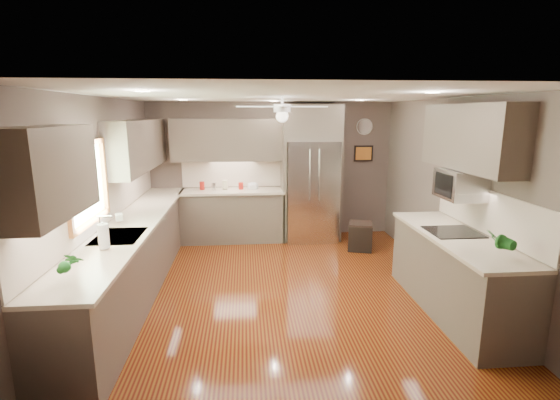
{
  "coord_description": "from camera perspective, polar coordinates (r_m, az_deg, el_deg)",
  "views": [
    {
      "loc": [
        -0.49,
        -5.04,
        2.3
      ],
      "look_at": [
        -0.0,
        0.6,
        1.08
      ],
      "focal_mm": 26.0,
      "sensor_mm": 36.0,
      "label": 1
    }
  ],
  "objects": [
    {
      "name": "floor",
      "position": [
        5.56,
        0.56,
        -12.3
      ],
      "size": [
        5.0,
        5.0,
        0.0
      ],
      "primitive_type": "plane",
      "color": "#461009",
      "rests_on": "ground"
    },
    {
      "name": "ceiling",
      "position": [
        5.06,
        0.62,
        14.4
      ],
      "size": [
        5.0,
        5.0,
        0.0
      ],
      "primitive_type": "plane",
      "rotation": [
        3.14,
        0.0,
        0.0
      ],
      "color": "white",
      "rests_on": "ground"
    },
    {
      "name": "wall_back",
      "position": [
        7.63,
        -1.23,
        4.23
      ],
      "size": [
        4.5,
        0.0,
        4.5
      ],
      "primitive_type": "plane",
      "rotation": [
        1.57,
        0.0,
        0.0
      ],
      "color": "brown",
      "rests_on": "ground"
    },
    {
      "name": "wall_front",
      "position": [
        2.79,
        5.65,
        -10.06
      ],
      "size": [
        4.5,
        0.0,
        4.5
      ],
      "primitive_type": "plane",
      "rotation": [
        -1.57,
        0.0,
        0.0
      ],
      "color": "brown",
      "rests_on": "ground"
    },
    {
      "name": "wall_left",
      "position": [
        5.44,
        -23.73,
        -0.04
      ],
      "size": [
        0.0,
        5.0,
        5.0
      ],
      "primitive_type": "plane",
      "rotation": [
        1.57,
        0.0,
        1.57
      ],
      "color": "brown",
      "rests_on": "ground"
    },
    {
      "name": "wall_right",
      "position": [
        5.83,
        23.18,
        0.77
      ],
      "size": [
        0.0,
        5.0,
        5.0
      ],
      "primitive_type": "plane",
      "rotation": [
        1.57,
        0.0,
        -1.57
      ],
      "color": "brown",
      "rests_on": "ground"
    },
    {
      "name": "canister_a",
      "position": [
        7.43,
        -10.91,
        2.0
      ],
      "size": [
        0.11,
        0.11,
        0.14
      ],
      "primitive_type": "cylinder",
      "rotation": [
        0.0,
        0.0,
        -0.3
      ],
      "color": "maroon",
      "rests_on": "back_run"
    },
    {
      "name": "canister_b",
      "position": [
        7.37,
        -9.27,
        1.91
      ],
      "size": [
        0.11,
        0.11,
        0.13
      ],
      "primitive_type": "cylinder",
      "rotation": [
        0.0,
        0.0,
        0.4
      ],
      "color": "silver",
      "rests_on": "back_run"
    },
    {
      "name": "canister_c",
      "position": [
        7.41,
        -7.74,
        2.17
      ],
      "size": [
        0.13,
        0.13,
        0.16
      ],
      "primitive_type": "cylinder",
      "rotation": [
        0.0,
        0.0,
        0.41
      ],
      "color": "beige",
      "rests_on": "back_run"
    },
    {
      "name": "canister_d",
      "position": [
        7.4,
        -5.52,
        1.97
      ],
      "size": [
        0.12,
        0.12,
        0.13
      ],
      "primitive_type": "cylinder",
      "rotation": [
        0.0,
        0.0,
        0.42
      ],
      "color": "maroon",
      "rests_on": "back_run"
    },
    {
      "name": "soap_bottle",
      "position": [
        5.45,
        -21.64,
        -2.2
      ],
      "size": [
        0.11,
        0.11,
        0.19
      ],
      "primitive_type": "imported",
      "rotation": [
        0.0,
        0.0,
        0.35
      ],
      "color": "white",
      "rests_on": "left_run"
    },
    {
      "name": "potted_plant_left",
      "position": [
        3.78,
        -27.57,
        -7.88
      ],
      "size": [
        0.17,
        0.12,
        0.31
      ],
      "primitive_type": "imported",
      "rotation": [
        0.0,
        0.0,
        -0.04
      ],
      "color": "#1B601D",
      "rests_on": "left_run"
    },
    {
      "name": "potted_plant_right",
      "position": [
        4.43,
        28.47,
        -5.03
      ],
      "size": [
        0.22,
        0.2,
        0.33
      ],
      "primitive_type": "imported",
      "rotation": [
        0.0,
        0.0,
        0.31
      ],
      "color": "#1B601D",
      "rests_on": "right_run"
    },
    {
      "name": "bowl",
      "position": [
        7.39,
        -3.83,
        1.7
      ],
      "size": [
        0.21,
        0.21,
        0.05
      ],
      "primitive_type": "imported",
      "rotation": [
        0.0,
        0.0,
        0.05
      ],
      "color": "beige",
      "rests_on": "back_run"
    },
    {
      "name": "left_run",
      "position": [
        5.69,
        -19.75,
        -7.23
      ],
      "size": [
        0.65,
        4.7,
        1.45
      ],
      "color": "brown",
      "rests_on": "ground"
    },
    {
      "name": "back_run",
      "position": [
        7.47,
        -6.62,
        -2.01
      ],
      "size": [
        1.85,
        0.65,
        1.45
      ],
      "color": "brown",
      "rests_on": "ground"
    },
    {
      "name": "uppers",
      "position": [
        5.77,
        -7.5,
        7.78
      ],
      "size": [
        4.5,
        4.7,
        0.95
      ],
      "color": "brown",
      "rests_on": "wall_left"
    },
    {
      "name": "window",
      "position": [
        4.91,
        -25.52,
        2.16
      ],
      "size": [
        0.05,
        1.12,
        0.92
      ],
      "color": "#BFF2B2",
      "rests_on": "wall_left"
    },
    {
      "name": "sink",
      "position": [
        4.96,
        -21.71,
        -5.07
      ],
      "size": [
        0.5,
        0.7,
        0.32
      ],
      "color": "silver",
      "rests_on": "left_run"
    },
    {
      "name": "refrigerator",
      "position": [
        7.38,
        4.39,
        3.44
      ],
      "size": [
        1.06,
        0.75,
        2.45
      ],
      "color": "silver",
      "rests_on": "ground"
    },
    {
      "name": "right_run",
      "position": [
        5.21,
        23.45,
        -9.32
      ],
      "size": [
        0.7,
        2.2,
        1.45
      ],
      "color": "brown",
      "rests_on": "ground"
    },
    {
      "name": "microwave",
      "position": [
        5.21,
        24.02,
        2.02
      ],
      "size": [
        0.43,
        0.55,
        0.34
      ],
      "color": "silver",
      "rests_on": "wall_right"
    },
    {
      "name": "ceiling_fan",
      "position": [
        5.36,
        0.3,
        12.48
      ],
      "size": [
        1.18,
        1.18,
        0.32
      ],
      "color": "white",
      "rests_on": "ceiling"
    },
    {
      "name": "recessed_lights",
      "position": [
        5.46,
        -0.23,
        14.17
      ],
      "size": [
        2.84,
        3.14,
        0.01
      ],
      "color": "white",
      "rests_on": "ceiling"
    },
    {
      "name": "wall_clock",
      "position": [
        7.85,
        11.8,
        10.07
      ],
      "size": [
        0.3,
        0.03,
        0.3
      ],
      "color": "white",
      "rests_on": "wall_back"
    },
    {
      "name": "framed_print",
      "position": [
        7.88,
        11.66,
        6.43
      ],
      "size": [
        0.36,
        0.03,
        0.3
      ],
      "color": "black",
      "rests_on": "wall_back"
    },
    {
      "name": "stool",
      "position": [
        7.09,
        11.22,
        -5.01
      ],
      "size": [
        0.49,
        0.49,
        0.47
      ],
      "color": "black",
      "rests_on": "ground"
    },
    {
      "name": "paper_towel",
      "position": [
        4.49,
        -23.57,
        -4.67
      ],
      "size": [
        0.11,
        0.11,
        0.27
      ],
      "color": "white",
      "rests_on": "left_run"
    }
  ]
}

